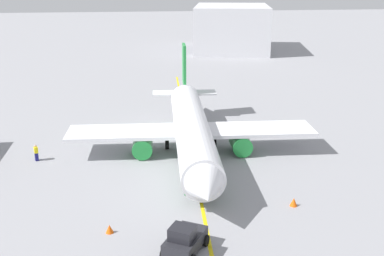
# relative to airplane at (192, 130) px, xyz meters

# --- Properties ---
(ground_plane) EXTENTS (400.00, 400.00, 0.00)m
(ground_plane) POSITION_rel_airplane_xyz_m (0.50, -0.03, -2.64)
(ground_plane) COLOR #939399
(airplane) EXTENTS (33.73, 26.36, 9.63)m
(airplane) POSITION_rel_airplane_xyz_m (0.00, 0.00, 0.00)
(airplane) COLOR white
(airplane) RESTS_ON ground
(pushback_tug) EXTENTS (4.12, 3.68, 2.20)m
(pushback_tug) POSITION_rel_airplane_xyz_m (18.61, -2.82, -1.64)
(pushback_tug) COLOR #232328
(pushback_tug) RESTS_ON ground
(refueling_worker) EXTENTS (0.61, 0.52, 1.71)m
(refueling_worker) POSITION_rel_airplane_xyz_m (0.03, -16.07, -1.82)
(refueling_worker) COLOR navy
(refueling_worker) RESTS_ON ground
(safety_cone_nose) EXTENTS (0.59, 0.59, 0.66)m
(safety_cone_nose) POSITION_rel_airplane_xyz_m (15.29, -8.06, -2.31)
(safety_cone_nose) COLOR #F2590F
(safety_cone_nose) RESTS_ON ground
(safety_cone_wingtip) EXTENTS (0.63, 0.63, 0.70)m
(safety_cone_wingtip) POSITION_rel_airplane_xyz_m (12.93, 6.87, -2.29)
(safety_cone_wingtip) COLOR #F2590F
(safety_cone_wingtip) RESTS_ON ground
(distant_hangar) EXTENTS (26.31, 21.87, 10.92)m
(distant_hangar) POSITION_rel_airplane_xyz_m (-69.54, 18.74, 2.81)
(distant_hangar) COLOR silver
(distant_hangar) RESTS_ON ground
(taxi_line_marking) EXTENTS (78.94, 4.59, 0.01)m
(taxi_line_marking) POSITION_rel_airplane_xyz_m (0.50, -0.03, -2.64)
(taxi_line_marking) COLOR yellow
(taxi_line_marking) RESTS_ON ground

